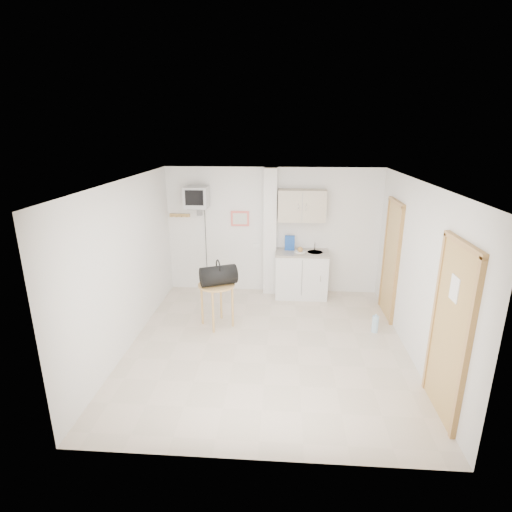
# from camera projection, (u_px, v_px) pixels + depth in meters

# --- Properties ---
(ground) EXTENTS (4.50, 4.50, 0.00)m
(ground) POSITION_uv_depth(u_px,v_px,m) (267.00, 345.00, 6.15)
(ground) COLOR beige
(ground) RESTS_ON ground
(room_envelope) EXTENTS (4.24, 4.54, 2.55)m
(room_envelope) POSITION_uv_depth(u_px,v_px,m) (285.00, 248.00, 5.75)
(room_envelope) COLOR white
(room_envelope) RESTS_ON ground
(kitchenette) EXTENTS (1.03, 0.58, 2.10)m
(kitchenette) POSITION_uv_depth(u_px,v_px,m) (301.00, 257.00, 7.77)
(kitchenette) COLOR silver
(kitchenette) RESTS_ON ground
(crt_television) EXTENTS (0.44, 0.45, 2.15)m
(crt_television) POSITION_uv_depth(u_px,v_px,m) (197.00, 198.00, 7.58)
(crt_television) COLOR slate
(crt_television) RESTS_ON ground
(round_table) EXTENTS (0.61, 0.61, 0.75)m
(round_table) POSITION_uv_depth(u_px,v_px,m) (217.00, 290.00, 6.60)
(round_table) COLOR #AD7F45
(round_table) RESTS_ON ground
(duffel_bag) EXTENTS (0.66, 0.53, 0.43)m
(duffel_bag) POSITION_uv_depth(u_px,v_px,m) (218.00, 275.00, 6.48)
(duffel_bag) COLOR black
(duffel_bag) RESTS_ON round_table
(water_bottle) EXTENTS (0.11, 0.11, 0.32)m
(water_bottle) POSITION_uv_depth(u_px,v_px,m) (375.00, 324.00, 6.51)
(water_bottle) COLOR #A7D0E7
(water_bottle) RESTS_ON ground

